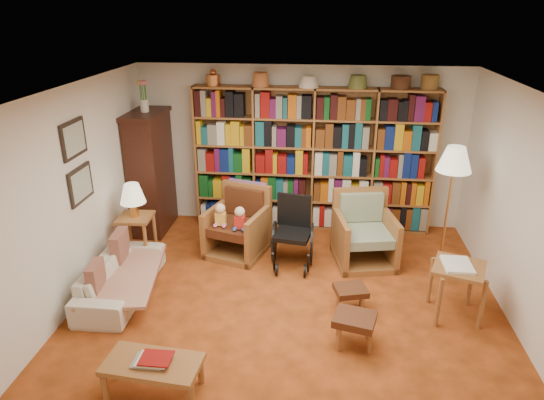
# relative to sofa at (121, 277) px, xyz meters

# --- Properties ---
(floor) EXTENTS (5.00, 5.00, 0.00)m
(floor) POSITION_rel_sofa_xyz_m (2.05, -0.12, -0.23)
(floor) COLOR #BB4D1C
(floor) RESTS_ON ground
(ceiling) EXTENTS (5.00, 5.00, 0.00)m
(ceiling) POSITION_rel_sofa_xyz_m (2.05, -0.12, 2.27)
(ceiling) COLOR white
(ceiling) RESTS_ON wall_back
(wall_back) EXTENTS (5.00, 0.00, 5.00)m
(wall_back) POSITION_rel_sofa_xyz_m (2.05, 2.38, 1.02)
(wall_back) COLOR silver
(wall_back) RESTS_ON floor
(wall_front) EXTENTS (5.00, 0.00, 5.00)m
(wall_front) POSITION_rel_sofa_xyz_m (2.05, -2.62, 1.02)
(wall_front) COLOR silver
(wall_front) RESTS_ON floor
(wall_left) EXTENTS (0.00, 5.00, 5.00)m
(wall_left) POSITION_rel_sofa_xyz_m (-0.45, -0.12, 1.02)
(wall_left) COLOR silver
(wall_left) RESTS_ON floor
(wall_right) EXTENTS (0.00, 5.00, 5.00)m
(wall_right) POSITION_rel_sofa_xyz_m (4.55, -0.12, 1.02)
(wall_right) COLOR silver
(wall_right) RESTS_ON floor
(bookshelf) EXTENTS (3.60, 0.30, 2.42)m
(bookshelf) POSITION_rel_sofa_xyz_m (2.25, 2.21, 0.94)
(bookshelf) COLOR #A26D32
(bookshelf) RESTS_ON floor
(curio_cabinet) EXTENTS (0.50, 0.95, 2.40)m
(curio_cabinet) POSITION_rel_sofa_xyz_m (-0.20, 1.88, 0.73)
(curio_cabinet) COLOR #3C1910
(curio_cabinet) RESTS_ON floor
(framed_pictures) EXTENTS (0.03, 0.52, 0.97)m
(framed_pictures) POSITION_rel_sofa_xyz_m (-0.43, 0.18, 1.40)
(framed_pictures) COLOR black
(framed_pictures) RESTS_ON wall_left
(sofa) EXTENTS (1.57, 0.61, 0.46)m
(sofa) POSITION_rel_sofa_xyz_m (0.00, 0.00, 0.00)
(sofa) COLOR beige
(sofa) RESTS_ON floor
(sofa_throw) EXTENTS (1.01, 1.58, 0.04)m
(sofa_throw) POSITION_rel_sofa_xyz_m (0.05, -0.00, 0.07)
(sofa_throw) COLOR beige
(sofa_throw) RESTS_ON sofa
(cushion_left) EXTENTS (0.16, 0.41, 0.40)m
(cushion_left) POSITION_rel_sofa_xyz_m (-0.13, 0.35, 0.22)
(cushion_left) COLOR maroon
(cushion_left) RESTS_ON sofa
(cushion_right) EXTENTS (0.15, 0.36, 0.35)m
(cushion_right) POSITION_rel_sofa_xyz_m (-0.13, -0.35, 0.22)
(cushion_right) COLOR maroon
(cushion_right) RESTS_ON sofa
(side_table_lamp) EXTENTS (0.47, 0.47, 0.66)m
(side_table_lamp) POSITION_rel_sofa_xyz_m (-0.10, 0.86, 0.26)
(side_table_lamp) COLOR #A26D32
(side_table_lamp) RESTS_ON floor
(table_lamp) EXTENTS (0.34, 0.34, 0.46)m
(table_lamp) POSITION_rel_sofa_xyz_m (-0.10, 0.86, 0.74)
(table_lamp) COLOR gold
(table_lamp) RESTS_ON side_table_lamp
(armchair_leather) EXTENTS (0.97, 0.98, 0.96)m
(armchair_leather) POSITION_rel_sofa_xyz_m (1.23, 1.29, 0.16)
(armchair_leather) COLOR #A26D32
(armchair_leather) RESTS_ON floor
(armchair_sage) EXTENTS (0.93, 0.94, 0.96)m
(armchair_sage) POSITION_rel_sofa_xyz_m (3.01, 1.21, 0.14)
(armchair_sage) COLOR #A26D32
(armchair_sage) RESTS_ON floor
(wheelchair) EXTENTS (0.54, 0.76, 0.95)m
(wheelchair) POSITION_rel_sofa_xyz_m (2.04, 1.01, 0.20)
(wheelchair) COLOR black
(wheelchair) RESTS_ON floor
(floor_lamp) EXTENTS (0.44, 0.44, 1.67)m
(floor_lamp) POSITION_rel_sofa_xyz_m (4.05, 1.16, 1.21)
(floor_lamp) COLOR gold
(floor_lamp) RESTS_ON floor
(side_table_papers) EXTENTS (0.68, 0.68, 0.67)m
(side_table_papers) POSITION_rel_sofa_xyz_m (3.94, -0.03, 0.31)
(side_table_papers) COLOR #A26D32
(side_table_papers) RESTS_ON floor
(footstool_a) EXTENTS (0.42, 0.39, 0.30)m
(footstool_a) POSITION_rel_sofa_xyz_m (2.77, -0.06, 0.02)
(footstool_a) COLOR #4E2914
(footstool_a) RESTS_ON floor
(footstool_b) EXTENTS (0.49, 0.44, 0.35)m
(footstool_b) POSITION_rel_sofa_xyz_m (2.78, -0.67, 0.06)
(footstool_b) COLOR #4E2914
(footstool_b) RESTS_ON floor
(coffee_table) EXTENTS (0.91, 0.51, 0.40)m
(coffee_table) POSITION_rel_sofa_xyz_m (0.94, -1.56, 0.07)
(coffee_table) COLOR #A26D32
(coffee_table) RESTS_ON floor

